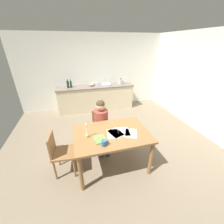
{
  "coord_description": "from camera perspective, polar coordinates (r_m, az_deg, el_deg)",
  "views": [
    {
      "loc": [
        -0.73,
        -2.65,
        2.28
      ],
      "look_at": [
        0.04,
        0.14,
        0.85
      ],
      "focal_mm": 22.5,
      "sensor_mm": 36.0,
      "label": 1
    }
  ],
  "objects": [
    {
      "name": "kitchen_counter",
      "position": [
        5.27,
        -6.47,
        5.88
      ],
      "size": [
        2.71,
        0.64,
        0.9
      ],
      "color": "beige",
      "rests_on": "ground"
    },
    {
      "name": "paper_letter",
      "position": [
        2.67,
        4.82,
        -7.89
      ],
      "size": [
        0.25,
        0.33,
        0.0
      ],
      "primitive_type": "cube",
      "rotation": [
        0.0,
        0.0,
        -0.16
      ],
      "color": "white",
      "rests_on": "dining_table"
    },
    {
      "name": "wall_back",
      "position": [
        5.39,
        -7.6,
        15.66
      ],
      "size": [
        5.2,
        0.12,
        2.6
      ],
      "primitive_type": "cube",
      "color": "silver",
      "rests_on": "ground"
    },
    {
      "name": "paper_envelope",
      "position": [
        2.64,
        7.7,
        -8.52
      ],
      "size": [
        0.31,
        0.35,
        0.0
      ],
      "primitive_type": "cube",
      "rotation": [
        0.0,
        0.0,
        -0.4
      ],
      "color": "white",
      "rests_on": "dining_table"
    },
    {
      "name": "wine_glass_by_kettle",
      "position": [
        5.24,
        -7.63,
        12.08
      ],
      "size": [
        0.07,
        0.07,
        0.15
      ],
      "color": "silver",
      "rests_on": "kitchen_counter"
    },
    {
      "name": "ground_plane",
      "position": [
        3.58,
        0.03,
        -13.58
      ],
      "size": [
        5.2,
        5.2,
        0.04
      ],
      "primitive_type": "cube",
      "color": "#7A6B56"
    },
    {
      "name": "chair_side_empty",
      "position": [
        2.83,
        -20.22,
        -14.98
      ],
      "size": [
        0.44,
        0.44,
        0.87
      ],
      "color": "olive",
      "rests_on": "ground"
    },
    {
      "name": "stovetop_kettle",
      "position": [
        5.32,
        3.41,
        12.37
      ],
      "size": [
        0.18,
        0.18,
        0.22
      ],
      "color": "#B7BABF",
      "rests_on": "kitchen_counter"
    },
    {
      "name": "sink_unit",
      "position": [
        5.2,
        -2.32,
        11.2
      ],
      "size": [
        0.36,
        0.36,
        0.24
      ],
      "color": "#B2B7BC",
      "rests_on": "kitchen_counter"
    },
    {
      "name": "bottle_oil",
      "position": [
        5.03,
        -17.49,
        10.69
      ],
      "size": [
        0.07,
        0.07,
        0.29
      ],
      "color": "black",
      "rests_on": "kitchen_counter"
    },
    {
      "name": "wine_glass_near_sink",
      "position": [
        5.26,
        -6.48,
        12.19
      ],
      "size": [
        0.07,
        0.07,
        0.15
      ],
      "color": "silver",
      "rests_on": "kitchen_counter"
    },
    {
      "name": "mixing_bowl",
      "position": [
        5.12,
        -8.29,
        10.96
      ],
      "size": [
        0.2,
        0.2,
        0.09
      ],
      "primitive_type": "ellipsoid",
      "color": "tan",
      "rests_on": "kitchen_counter"
    },
    {
      "name": "paper_bill",
      "position": [
        2.6,
        0.4,
        -8.8
      ],
      "size": [
        0.25,
        0.32,
        0.0
      ],
      "primitive_type": "cube",
      "rotation": [
        0.0,
        0.0,
        -0.13
      ],
      "color": "white",
      "rests_on": "dining_table"
    },
    {
      "name": "bottle_vinegar",
      "position": [
        5.09,
        -16.38,
        10.87
      ],
      "size": [
        0.06,
        0.06,
        0.26
      ],
      "color": "#194C23",
      "rests_on": "kitchen_counter"
    },
    {
      "name": "wall_right",
      "position": [
        4.37,
        35.52,
        8.52
      ],
      "size": [
        0.12,
        5.2,
        2.6
      ],
      "primitive_type": "cube",
      "color": "silver",
      "rests_on": "ground"
    },
    {
      "name": "dining_table",
      "position": [
        2.69,
        -0.16,
        -10.25
      ],
      "size": [
        1.38,
        0.96,
        0.78
      ],
      "color": "olive",
      "rests_on": "ground"
    },
    {
      "name": "chair_at_table",
      "position": [
        3.37,
        -4.57,
        -6.01
      ],
      "size": [
        0.42,
        0.42,
        0.86
      ],
      "color": "olive",
      "rests_on": "ground"
    },
    {
      "name": "candlestick",
      "position": [
        2.51,
        -10.13,
        -8.61
      ],
      "size": [
        0.06,
        0.06,
        0.28
      ],
      "color": "gold",
      "rests_on": "dining_table"
    },
    {
      "name": "person_seated",
      "position": [
        3.14,
        -4.3,
        -4.4
      ],
      "size": [
        0.34,
        0.6,
        1.19
      ],
      "color": "brown",
      "rests_on": "ground"
    },
    {
      "name": "book_magazine",
      "position": [
        2.47,
        -4.87,
        -10.91
      ],
      "size": [
        0.23,
        0.26,
        0.02
      ],
      "primitive_type": "cube",
      "rotation": [
        0.0,
        0.0,
        0.15
      ],
      "color": "#6B9C46",
      "rests_on": "dining_table"
    },
    {
      "name": "coffee_mug",
      "position": [
        2.32,
        -3.19,
        -12.42
      ],
      "size": [
        0.13,
        0.09,
        0.1
      ],
      "color": "#33598C",
      "rests_on": "dining_table"
    },
    {
      "name": "paper_receipt",
      "position": [
        2.63,
        1.51,
        -8.4
      ],
      "size": [
        0.3,
        0.35,
        0.0
      ],
      "primitive_type": "cube",
      "rotation": [
        0.0,
        0.0,
        0.33
      ],
      "color": "white",
      "rests_on": "dining_table"
    }
  ]
}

